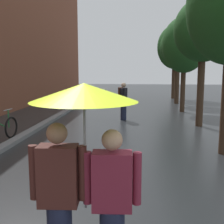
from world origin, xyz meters
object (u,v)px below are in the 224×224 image
(street_tree_4, at_px, (178,48))
(street_tree_2, at_px, (203,31))
(couple_under_umbrella, at_px, (85,156))
(street_tree_3, at_px, (184,45))
(street_tree_5, at_px, (175,47))
(pedestrian_walking_midground, at_px, (123,100))

(street_tree_4, bearing_deg, street_tree_2, -90.46)
(street_tree_4, relative_size, couple_under_umbrella, 2.31)
(street_tree_3, xyz_separation_m, street_tree_5, (0.35, 6.96, 0.40))
(street_tree_3, height_order, street_tree_5, street_tree_5)
(pedestrian_walking_midground, bearing_deg, street_tree_5, 71.22)
(street_tree_5, relative_size, pedestrian_walking_midground, 3.34)
(street_tree_4, bearing_deg, street_tree_5, 86.86)
(street_tree_2, xyz_separation_m, street_tree_3, (-0.10, 3.80, -0.22))
(street_tree_4, height_order, pedestrian_walking_midground, street_tree_4)
(street_tree_2, relative_size, street_tree_4, 1.02)
(street_tree_3, height_order, couple_under_umbrella, street_tree_3)
(street_tree_3, distance_m, street_tree_4, 3.59)
(street_tree_3, xyz_separation_m, couple_under_umbrella, (-2.79, -12.34, -2.07))
(street_tree_3, distance_m, pedestrian_walking_midground, 4.75)
(street_tree_3, distance_m, couple_under_umbrella, 12.82)
(street_tree_2, height_order, street_tree_5, street_tree_5)
(street_tree_4, xyz_separation_m, street_tree_5, (0.18, 3.37, 0.27))
(street_tree_2, distance_m, street_tree_3, 3.81)
(street_tree_2, xyz_separation_m, street_tree_4, (0.06, 7.39, -0.09))
(street_tree_4, relative_size, street_tree_5, 0.88)
(couple_under_umbrella, bearing_deg, street_tree_3, 77.25)
(pedestrian_walking_midground, bearing_deg, street_tree_4, 63.78)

